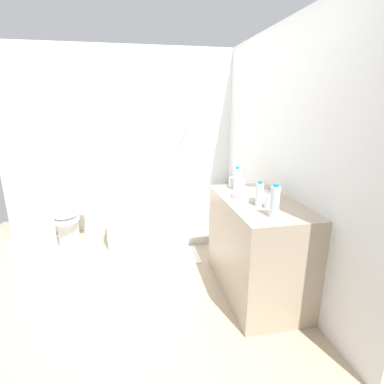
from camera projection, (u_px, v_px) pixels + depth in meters
The scene contains 17 objects.
ground_plane at pixel (135, 279), 2.96m from camera, with size 3.79×3.79×0.00m, color tan.
wall_back_tiled at pixel (129, 142), 3.95m from camera, with size 3.19×0.10×2.38m, color silver.
wall_right_mirror at pixel (278, 156), 2.89m from camera, with size 0.10×3.11×2.38m, color silver.
bathtub at pixel (173, 213), 3.90m from camera, with size 1.65×0.74×1.39m.
toilet at pixel (68, 217), 3.66m from camera, with size 0.35×0.50×0.69m.
vanity_counter at pixel (257, 247), 2.66m from camera, with size 0.60×1.12×0.88m, color tan.
sink_basin at pixel (251, 195), 2.62m from camera, with size 0.34×0.34×0.05m, color white.
sink_faucet at pixel (272, 192), 2.65m from camera, with size 0.12×0.15×0.08m.
water_bottle_0 at pixel (259, 195), 2.37m from camera, with size 0.06×0.06×0.21m.
water_bottle_1 at pixel (275, 202), 2.13m from camera, with size 0.07×0.07×0.25m.
water_bottle_2 at pixel (237, 179), 2.82m from camera, with size 0.06×0.06×0.23m.
drinking_glass_0 at pixel (269, 202), 2.34m from camera, with size 0.08×0.08×0.10m, color white.
drinking_glass_1 at pixel (232, 182), 2.93m from camera, with size 0.07×0.07×0.10m, color white.
drinking_glass_2 at pixel (241, 183), 2.94m from camera, with size 0.06×0.06×0.08m, color white.
soap_dish at pixel (273, 211), 2.26m from camera, with size 0.09×0.06×0.02m, color white.
bath_mat at pixel (174, 256), 3.39m from camera, with size 0.56×0.41×0.01m, color white.
toilet_paper_roll at pixel (53, 241), 3.63m from camera, with size 0.11×0.11×0.14m, color white.
Camera 1 is at (0.06, -2.66, 1.67)m, focal length 27.73 mm.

